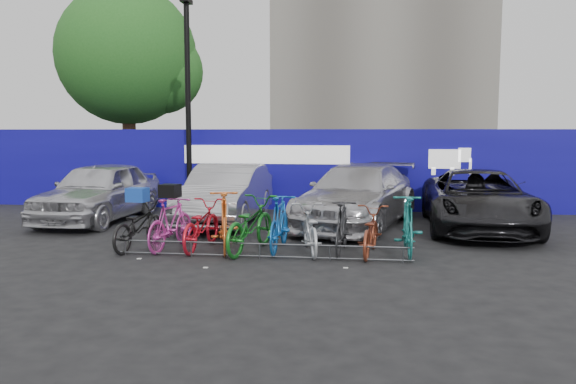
% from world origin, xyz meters
% --- Properties ---
extents(ground, '(100.00, 100.00, 0.00)m').
position_xyz_m(ground, '(0.00, 0.00, 0.00)').
color(ground, black).
rests_on(ground, ground).
extents(hoarding, '(22.00, 0.18, 2.40)m').
position_xyz_m(hoarding, '(0.01, 6.00, 1.20)').
color(hoarding, '#0E097C').
rests_on(hoarding, ground).
extents(tree, '(5.40, 5.20, 7.80)m').
position_xyz_m(tree, '(-6.77, 10.06, 5.07)').
color(tree, '#382314').
rests_on(tree, ground).
extents(lamppost, '(0.25, 0.50, 6.11)m').
position_xyz_m(lamppost, '(-3.20, 5.40, 3.27)').
color(lamppost, black).
rests_on(lamppost, ground).
extents(bike_rack, '(5.60, 0.03, 0.30)m').
position_xyz_m(bike_rack, '(-0.00, -0.60, 0.16)').
color(bike_rack, '#595B60').
rests_on(bike_rack, ground).
extents(car_0, '(2.05, 4.66, 1.56)m').
position_xyz_m(car_0, '(-4.95, 3.20, 0.78)').
color(car_0, silver).
rests_on(car_0, ground).
extents(car_1, '(1.66, 4.59, 1.50)m').
position_xyz_m(car_1, '(-1.57, 3.29, 0.75)').
color(car_1, '#A2A2A6').
rests_on(car_1, ground).
extents(car_2, '(3.53, 5.62, 1.52)m').
position_xyz_m(car_2, '(1.75, 3.34, 0.76)').
color(car_2, '#B6B5BB').
rests_on(car_2, ground).
extents(car_3, '(2.61, 5.23, 1.42)m').
position_xyz_m(car_3, '(4.61, 3.12, 0.71)').
color(car_3, black).
rests_on(car_3, ground).
extents(bike_0, '(0.90, 1.89, 0.95)m').
position_xyz_m(bike_0, '(-2.56, -0.05, 0.48)').
color(bike_0, black).
rests_on(bike_0, ground).
extents(bike_1, '(0.78, 1.79, 1.04)m').
position_xyz_m(bike_1, '(-1.90, -0.01, 0.52)').
color(bike_1, '#C3369A').
rests_on(bike_1, ground).
extents(bike_2, '(0.79, 1.90, 0.97)m').
position_xyz_m(bike_2, '(-1.31, 0.08, 0.49)').
color(bike_2, red).
rests_on(bike_2, ground).
extents(bike_3, '(1.03, 2.05, 1.19)m').
position_xyz_m(bike_3, '(-0.82, 0.02, 0.59)').
color(bike_3, orange).
rests_on(bike_3, ground).
extents(bike_4, '(1.16, 2.14, 1.07)m').
position_xyz_m(bike_4, '(-0.29, -0.02, 0.53)').
color(bike_4, '#176F1E').
rests_on(bike_4, ground).
extents(bike_5, '(0.58, 1.86, 1.11)m').
position_xyz_m(bike_5, '(0.26, 0.12, 0.55)').
color(bike_5, '#1255AC').
rests_on(bike_5, ground).
extents(bike_6, '(0.98, 1.85, 0.92)m').
position_xyz_m(bike_6, '(0.87, 0.02, 0.46)').
color(bike_6, '#B5B9BE').
rests_on(bike_6, ground).
extents(bike_7, '(0.62, 1.72, 1.01)m').
position_xyz_m(bike_7, '(1.49, 0.07, 0.51)').
color(bike_7, '#232426').
rests_on(bike_7, ground).
extents(bike_8, '(0.82, 1.79, 0.90)m').
position_xyz_m(bike_8, '(2.02, -0.01, 0.45)').
color(bike_8, maroon).
rests_on(bike_8, ground).
extents(bike_9, '(0.55, 1.89, 1.13)m').
position_xyz_m(bike_9, '(2.74, 0.15, 0.57)').
color(bike_9, '#1C7C76').
rests_on(bike_9, ground).
extents(cargo_crate, '(0.42, 0.34, 0.27)m').
position_xyz_m(cargo_crate, '(-2.56, -0.05, 1.09)').
color(cargo_crate, '#1642AD').
rests_on(cargo_crate, bike_0).
extents(cargo_topcase, '(0.40, 0.37, 0.26)m').
position_xyz_m(cargo_topcase, '(-1.90, -0.01, 1.17)').
color(cargo_topcase, black).
rests_on(cargo_topcase, bike_1).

